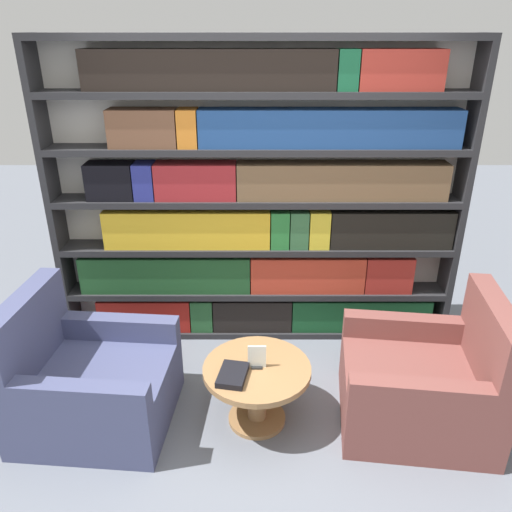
{
  "coord_description": "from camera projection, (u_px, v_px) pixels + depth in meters",
  "views": [
    {
      "loc": [
        -0.01,
        -2.4,
        2.41
      ],
      "look_at": [
        -0.0,
        0.66,
        1.0
      ],
      "focal_mm": 35.0,
      "sensor_mm": 36.0,
      "label": 1
    }
  ],
  "objects": [
    {
      "name": "armchair_right",
      "position": [
        424.0,
        384.0,
        3.25
      ],
      "size": [
        1.04,
        0.95,
        0.91
      ],
      "rotation": [
        0.0,
        0.0,
        -1.69
      ],
      "color": "brown",
      "rests_on": "ground_plane"
    },
    {
      "name": "table_sign",
      "position": [
        256.0,
        358.0,
        3.15
      ],
      "size": [
        0.12,
        0.06,
        0.16
      ],
      "color": "black",
      "rests_on": "coffee_table"
    },
    {
      "name": "bookshelf",
      "position": [
        261.0,
        205.0,
        3.89
      ],
      "size": [
        3.18,
        0.3,
        2.37
      ],
      "color": "silver",
      "rests_on": "ground_plane"
    },
    {
      "name": "coffee_table",
      "position": [
        256.0,
        382.0,
        3.23
      ],
      "size": [
        0.7,
        0.7,
        0.44
      ],
      "color": "olive",
      "rests_on": "ground_plane"
    },
    {
      "name": "stray_book",
      "position": [
        232.0,
        375.0,
        3.08
      ],
      "size": [
        0.21,
        0.27,
        0.04
      ],
      "color": "black",
      "rests_on": "coffee_table"
    },
    {
      "name": "ground_plane",
      "position": [
        257.0,
        441.0,
        3.19
      ],
      "size": [
        14.0,
        14.0,
        0.0
      ],
      "primitive_type": "plane",
      "color": "slate"
    },
    {
      "name": "armchair_left",
      "position": [
        89.0,
        383.0,
        3.26
      ],
      "size": [
        1.01,
        0.91,
        0.91
      ],
      "rotation": [
        0.0,
        0.0,
        1.49
      ],
      "color": "#42476B",
      "rests_on": "ground_plane"
    }
  ]
}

